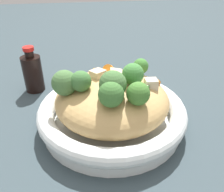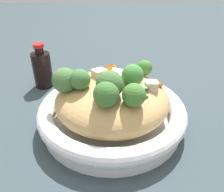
# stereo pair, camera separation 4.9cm
# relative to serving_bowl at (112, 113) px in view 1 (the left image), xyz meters

# --- Properties ---
(ground_plane) EXTENTS (3.00, 3.00, 0.00)m
(ground_plane) POSITION_rel_serving_bowl_xyz_m (0.00, 0.00, -0.03)
(ground_plane) COLOR #334247
(serving_bowl) EXTENTS (0.32, 0.32, 0.06)m
(serving_bowl) POSITION_rel_serving_bowl_xyz_m (0.00, 0.00, 0.00)
(serving_bowl) COLOR white
(serving_bowl) RESTS_ON ground_plane
(noodle_heap) EXTENTS (0.24, 0.24, 0.09)m
(noodle_heap) POSITION_rel_serving_bowl_xyz_m (-0.00, 0.00, 0.04)
(noodle_heap) COLOR tan
(noodle_heap) RESTS_ON serving_bowl
(broccoli_florets) EXTENTS (0.21, 0.18, 0.07)m
(broccoli_florets) POSITION_rel_serving_bowl_xyz_m (0.01, 0.03, 0.09)
(broccoli_florets) COLOR #A0B870
(broccoli_florets) RESTS_ON serving_bowl
(carrot_coins) EXTENTS (0.15, 0.07, 0.04)m
(carrot_coins) POSITION_rel_serving_bowl_xyz_m (-0.02, -0.05, 0.07)
(carrot_coins) COLOR orange
(carrot_coins) RESTS_ON serving_bowl
(zucchini_slices) EXTENTS (0.05, 0.06, 0.03)m
(zucchini_slices) POSITION_rel_serving_bowl_xyz_m (-0.05, 0.03, 0.08)
(zucchini_slices) COLOR beige
(zucchini_slices) RESTS_ON serving_bowl
(chicken_chunks) EXTENTS (0.14, 0.08, 0.03)m
(chicken_chunks) POSITION_rel_serving_bowl_xyz_m (-0.02, -0.01, 0.08)
(chicken_chunks) COLOR beige
(chicken_chunks) RESTS_ON serving_bowl
(soy_sauce_bottle) EXTENTS (0.05, 0.05, 0.12)m
(soy_sauce_bottle) POSITION_rel_serving_bowl_xyz_m (0.19, -0.18, 0.02)
(soy_sauce_bottle) COLOR black
(soy_sauce_bottle) RESTS_ON ground_plane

